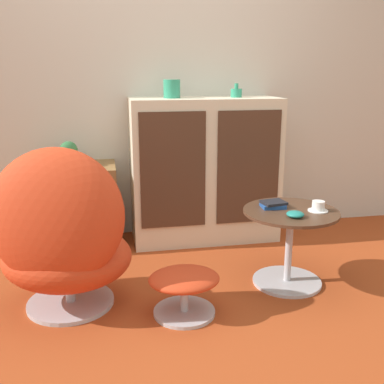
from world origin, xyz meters
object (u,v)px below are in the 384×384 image
(sideboard, at_px, (205,170))
(tv_console, at_px, (75,207))
(egg_chair, at_px, (62,239))
(book_stack, at_px, (273,204))
(coffee_table, at_px, (289,239))
(bowl, at_px, (295,214))
(teacup, at_px, (318,207))
(vase_inner_left, at_px, (236,92))
(ottoman, at_px, (184,285))
(vase_leftmost, at_px, (172,89))
(potted_plant, at_px, (69,154))

(sideboard, relative_size, tv_console, 1.80)
(egg_chair, xyz_separation_m, book_stack, (1.26, 0.16, 0.07))
(coffee_table, xyz_separation_m, bowl, (-0.03, -0.13, 0.21))
(teacup, xyz_separation_m, book_stack, (-0.24, 0.12, -0.01))
(tv_console, distance_m, vase_inner_left, 1.49)
(ottoman, distance_m, teacup, 0.94)
(tv_console, relative_size, bowl, 6.12)
(teacup, distance_m, bowl, 0.20)
(tv_console, height_order, vase_leftmost, vase_leftmost)
(egg_chair, bearing_deg, teacup, 1.32)
(coffee_table, xyz_separation_m, vase_inner_left, (-0.10, 0.90, 0.85))
(book_stack, distance_m, bowl, 0.21)
(coffee_table, height_order, potted_plant, potted_plant)
(bowl, bearing_deg, teacup, 24.37)
(potted_plant, xyz_separation_m, bowl, (1.33, -1.03, -0.22))
(egg_chair, distance_m, ottoman, 0.71)
(egg_chair, distance_m, teacup, 1.50)
(ottoman, relative_size, potted_plant, 2.14)
(tv_console, xyz_separation_m, egg_chair, (-0.01, -0.98, 0.12))
(coffee_table, height_order, teacup, teacup)
(teacup, bearing_deg, vase_inner_left, 104.97)
(egg_chair, xyz_separation_m, bowl, (1.32, -0.05, 0.07))
(sideboard, distance_m, vase_leftmost, 0.67)
(ottoman, distance_m, bowl, 0.76)
(coffee_table, height_order, vase_inner_left, vase_inner_left)
(coffee_table, bearing_deg, sideboard, 110.86)
(ottoman, distance_m, coffee_table, 0.76)
(sideboard, height_order, egg_chair, sideboard)
(ottoman, relative_size, vase_inner_left, 3.77)
(egg_chair, relative_size, potted_plant, 5.26)
(book_stack, bearing_deg, ottoman, -152.65)
(coffee_table, xyz_separation_m, vase_leftmost, (-0.59, 0.90, 0.88))
(vase_inner_left, bearing_deg, ottoman, -118.09)
(sideboard, bearing_deg, bowl, -73.07)
(tv_console, relative_size, coffee_table, 1.08)
(sideboard, height_order, tv_console, sideboard)
(egg_chair, relative_size, vase_inner_left, 9.27)
(egg_chair, distance_m, coffee_table, 1.36)
(ottoman, xyz_separation_m, potted_plant, (-0.65, 1.15, 0.55))
(vase_inner_left, distance_m, book_stack, 1.04)
(egg_chair, height_order, bowl, egg_chair)
(sideboard, height_order, vase_leftmost, vase_leftmost)
(ottoman, relative_size, vase_leftmost, 2.92)
(tv_console, height_order, vase_inner_left, vase_inner_left)
(tv_console, bearing_deg, potted_plant, 177.46)
(vase_leftmost, xyz_separation_m, potted_plant, (-0.77, 0.01, -0.46))
(sideboard, distance_m, bowl, 1.07)
(teacup, bearing_deg, sideboard, 117.79)
(egg_chair, distance_m, potted_plant, 1.03)
(tv_console, relative_size, potted_plant, 3.43)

